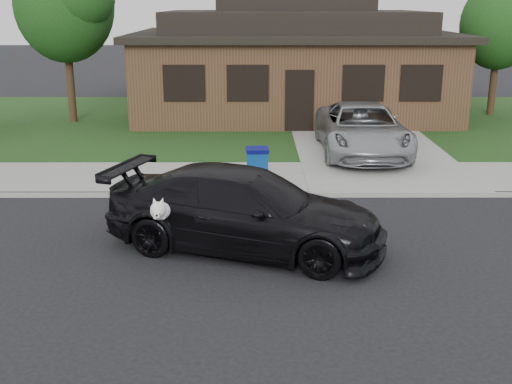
{
  "coord_description": "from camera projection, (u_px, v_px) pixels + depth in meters",
  "views": [
    {
      "loc": [
        2.44,
        -11.32,
        4.54
      ],
      "look_at": [
        2.46,
        0.22,
        1.1
      ],
      "focal_mm": 45.0,
      "sensor_mm": 36.0,
      "label": 1
    }
  ],
  "objects": [
    {
      "name": "lawn",
      "position": [
        191.0,
        123.0,
        24.58
      ],
      "size": [
        60.0,
        13.0,
        0.13
      ],
      "primitive_type": "cube",
      "color": "#193814",
      "rests_on": "ground"
    },
    {
      "name": "sedan",
      "position": [
        245.0,
        210.0,
        12.04
      ],
      "size": [
        5.7,
        3.73,
        1.54
      ],
      "rotation": [
        0.0,
        0.0,
        1.25
      ],
      "color": "black",
      "rests_on": "ground"
    },
    {
      "name": "driveway",
      "position": [
        360.0,
        139.0,
        21.72
      ],
      "size": [
        4.5,
        13.0,
        0.14
      ],
      "primitive_type": "cube",
      "color": "gray",
      "rests_on": "ground"
    },
    {
      "name": "house",
      "position": [
        293.0,
        63.0,
        25.91
      ],
      "size": [
        12.6,
        8.6,
        4.65
      ],
      "color": "#422B1C",
      "rests_on": "ground"
    },
    {
      "name": "minivan",
      "position": [
        362.0,
        129.0,
        19.13
      ],
      "size": [
        2.51,
        5.34,
        1.48
      ],
      "primitive_type": "imported",
      "rotation": [
        0.0,
        0.0,
        -0.01
      ],
      "color": "#A0A3A7",
      "rests_on": "driveway"
    },
    {
      "name": "tree_0",
      "position": [
        68.0,
        3.0,
        23.19
      ],
      "size": [
        3.78,
        3.6,
        6.34
      ],
      "color": "#332114",
      "rests_on": "ground"
    },
    {
      "name": "sidewalk",
      "position": [
        162.0,
        178.0,
        16.91
      ],
      "size": [
        60.0,
        3.0,
        0.12
      ],
      "primitive_type": "cube",
      "color": "gray",
      "rests_on": "ground"
    },
    {
      "name": "tree_1",
      "position": [
        504.0,
        24.0,
        24.9
      ],
      "size": [
        3.15,
        3.0,
        5.25
      ],
      "color": "#332114",
      "rests_on": "ground"
    },
    {
      "name": "curb",
      "position": [
        154.0,
        195.0,
        15.48
      ],
      "size": [
        60.0,
        0.12,
        0.12
      ],
      "primitive_type": "cube",
      "color": "gray",
      "rests_on": "ground"
    },
    {
      "name": "recycling_bin",
      "position": [
        257.0,
        166.0,
        16.05
      ],
      "size": [
        0.59,
        0.61,
        0.92
      ],
      "rotation": [
        0.0,
        0.0,
        0.06
      ],
      "color": "navy",
      "rests_on": "sidewalk"
    },
    {
      "name": "ground",
      "position": [
        126.0,
        251.0,
        12.14
      ],
      "size": [
        120.0,
        120.0,
        0.0
      ],
      "primitive_type": "plane",
      "color": "black",
      "rests_on": "ground"
    }
  ]
}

